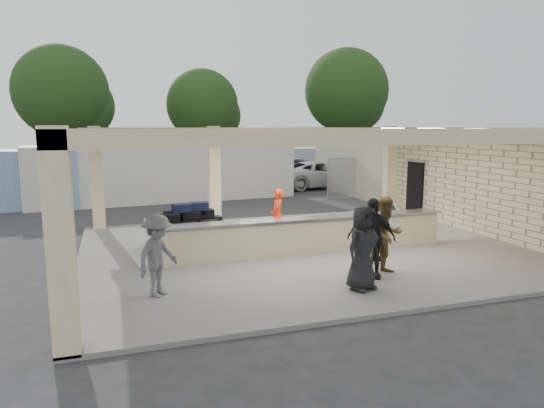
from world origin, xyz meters
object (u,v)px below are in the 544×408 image
object	(u,v)px
baggage_handler	(277,215)
car_white_b	(423,174)
car_dark	(303,172)
passenger_c	(158,256)
container_white	(167,173)
passenger_d	(363,248)
drum_fan	(383,212)
passenger_a	(386,235)
luggage_cart	(187,224)
passenger_b	(371,238)
car_white_a	(320,174)
baggage_counter	(308,235)

from	to	relation	value
baggage_handler	car_white_b	size ratio (longest dim) A/B	0.39
car_white_b	car_dark	size ratio (longest dim) A/B	0.85
passenger_c	container_white	xyz separation A→B (m)	(1.70, 13.86, 0.40)
car_white_b	container_white	distance (m)	15.62
passenger_d	baggage_handler	bearing A→B (deg)	74.21
passenger_c	passenger_d	distance (m)	4.26
drum_fan	passenger_d	distance (m)	6.58
passenger_a	container_white	xyz separation A→B (m)	(-3.51, 13.99, 0.32)
passenger_d	passenger_c	bearing A→B (deg)	147.42
drum_fan	passenger_d	bearing A→B (deg)	-106.82
luggage_cart	car_dark	distance (m)	16.26
container_white	car_dark	bearing A→B (deg)	16.96
passenger_a	baggage_handler	bearing A→B (deg)	102.80
passenger_b	car_dark	bearing A→B (deg)	96.11
passenger_a	passenger_d	distance (m)	1.34
drum_fan	passenger_b	size ratio (longest dim) A/B	0.54
car_white_a	car_white_b	size ratio (longest dim) A/B	1.33
baggage_counter	car_white_a	distance (m)	15.29
drum_fan	container_white	size ratio (longest dim) A/B	0.08
baggage_counter	car_dark	size ratio (longest dim) A/B	1.71
drum_fan	car_white_a	bearing A→B (deg)	94.38
car_dark	passenger_b	bearing A→B (deg)	-169.13
passenger_a	luggage_cart	bearing A→B (deg)	129.57
passenger_a	container_white	distance (m)	14.43
baggage_handler	passenger_c	size ratio (longest dim) A/B	0.94
baggage_counter	car_white_a	bearing A→B (deg)	64.79
baggage_counter	passenger_b	xyz separation A→B (m)	(0.52, -2.49, 0.44)
baggage_counter	baggage_handler	distance (m)	1.58
baggage_counter	car_white_a	xyz separation A→B (m)	(6.51, 13.83, 0.19)
baggage_counter	luggage_cart	xyz separation A→B (m)	(-3.06, 1.54, 0.22)
car_white_b	car_dark	distance (m)	7.38
passenger_d	container_white	size ratio (longest dim) A/B	0.15
baggage_handler	car_white_b	world-z (taller)	baggage_handler
baggage_counter	drum_fan	bearing A→B (deg)	31.08
car_dark	car_white_a	bearing A→B (deg)	-126.80
passenger_a	passenger_c	size ratio (longest dim) A/B	1.09
car_white_b	passenger_c	bearing A→B (deg)	129.38
luggage_cart	passenger_b	xyz separation A→B (m)	(3.58, -4.02, 0.22)
passenger_a	car_dark	bearing A→B (deg)	67.47
passenger_c	car_dark	size ratio (longest dim) A/B	0.35
baggage_handler	passenger_d	xyz separation A→B (m)	(0.31, -4.67, 0.11)
baggage_counter	passenger_b	size ratio (longest dim) A/B	4.43
passenger_c	car_white_b	distance (m)	23.02
luggage_cart	container_white	xyz separation A→B (m)	(0.54, 10.12, 0.54)
passenger_d	drum_fan	bearing A→B (deg)	35.59
car_white_b	passenger_b	bearing A→B (deg)	139.04
baggage_counter	drum_fan	size ratio (longest dim) A/B	8.15
baggage_counter	container_white	bearing A→B (deg)	102.20
luggage_cart	container_white	bearing A→B (deg)	80.58
passenger_b	car_white_b	world-z (taller)	passenger_b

